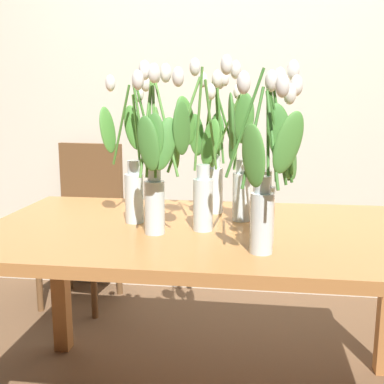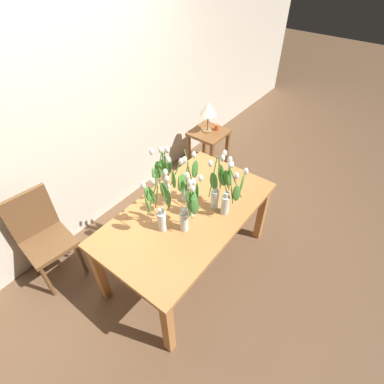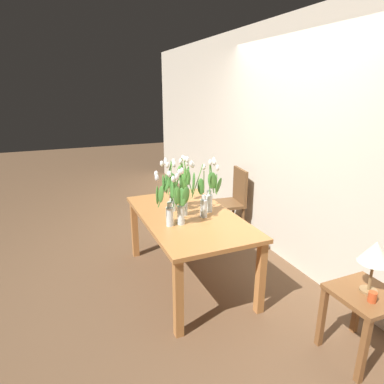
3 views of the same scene
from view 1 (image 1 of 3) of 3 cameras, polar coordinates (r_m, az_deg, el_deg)
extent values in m
cube|color=beige|center=(2.90, 4.74, 14.24)|extent=(9.00, 0.10, 2.70)
cube|color=#B7753D|center=(1.69, 1.94, -4.94)|extent=(1.60, 0.90, 0.04)
cube|color=#B7753D|center=(2.36, -15.55, -10.16)|extent=(0.07, 0.07, 0.70)
cylinder|color=silver|center=(1.60, -4.52, -1.88)|extent=(0.07, 0.07, 0.18)
cylinder|color=silver|center=(1.57, -4.58, 2.20)|extent=(0.04, 0.04, 0.05)
cylinder|color=silver|center=(1.60, -4.50, -2.93)|extent=(0.06, 0.06, 0.11)
cylinder|color=#56933D|center=(1.51, -4.57, 7.83)|extent=(0.03, 0.07, 0.32)
ellipsoid|color=white|center=(1.48, -4.59, 14.04)|extent=(0.04, 0.04, 0.06)
ellipsoid|color=#427F33|center=(1.48, -3.35, 5.82)|extent=(0.10, 0.08, 0.18)
cylinder|color=#56933D|center=(1.51, -5.58, 7.41)|extent=(0.03, 0.10, 0.29)
ellipsoid|color=white|center=(1.46, -6.52, 13.22)|extent=(0.04, 0.04, 0.06)
ellipsoid|color=#427F33|center=(1.46, -5.26, 5.82)|extent=(0.10, 0.05, 0.18)
cylinder|color=#56933D|center=(1.50, -3.10, 7.62)|extent=(0.09, 0.08, 0.30)
ellipsoid|color=white|center=(1.46, -1.68, 13.67)|extent=(0.04, 0.04, 0.06)
ellipsoid|color=#427F33|center=(1.49, -1.25, 7.69)|extent=(0.06, 0.08, 0.17)
cylinder|color=#56933D|center=(1.52, -5.19, 8.02)|extent=(0.02, 0.07, 0.33)
ellipsoid|color=white|center=(1.50, -5.72, 14.35)|extent=(0.04, 0.04, 0.06)
ellipsoid|color=#427F33|center=(1.48, -4.72, 6.20)|extent=(0.09, 0.04, 0.18)
cylinder|color=silver|center=(1.75, -6.95, -0.77)|extent=(0.07, 0.07, 0.18)
cylinder|color=silver|center=(1.73, -7.04, 2.96)|extent=(0.04, 0.04, 0.05)
cylinder|color=silver|center=(1.76, -6.93, -1.73)|extent=(0.06, 0.06, 0.11)
cylinder|color=#478433|center=(1.75, -6.67, 7.28)|extent=(0.02, 0.06, 0.26)
ellipsoid|color=white|center=(1.78, -6.42, 11.64)|extent=(0.04, 0.04, 0.06)
ellipsoid|color=#4C8E38|center=(1.80, -7.03, 7.70)|extent=(0.11, 0.05, 0.18)
cylinder|color=#478433|center=(1.69, -6.23, 7.77)|extent=(0.06, 0.04, 0.30)
ellipsoid|color=white|center=(1.67, -5.59, 12.93)|extent=(0.04, 0.04, 0.06)
ellipsoid|color=#4C8E38|center=(1.69, -4.49, 5.34)|extent=(0.06, 0.08, 0.17)
cylinder|color=#478433|center=(1.76, -8.52, 7.87)|extent=(0.09, 0.06, 0.29)
ellipsoid|color=white|center=(1.79, -9.79, 12.76)|extent=(0.04, 0.04, 0.06)
ellipsoid|color=#4C8E38|center=(1.77, -10.10, 7.36)|extent=(0.08, 0.08, 0.17)
cylinder|color=#478433|center=(1.71, -5.62, 8.27)|extent=(0.08, 0.01, 0.32)
ellipsoid|color=white|center=(1.70, -4.43, 13.84)|extent=(0.04, 0.04, 0.06)
ellipsoid|color=#4C8E38|center=(1.73, -4.09, 7.45)|extent=(0.04, 0.08, 0.17)
cylinder|color=silver|center=(1.51, 8.59, -2.71)|extent=(0.07, 0.07, 0.18)
cylinder|color=silver|center=(1.49, 8.72, 1.60)|extent=(0.04, 0.04, 0.05)
cylinder|color=silver|center=(1.52, 8.56, -3.81)|extent=(0.06, 0.06, 0.11)
cylinder|color=#3D752D|center=(1.41, 9.12, 6.95)|extent=(0.02, 0.10, 0.28)
ellipsoid|color=white|center=(1.36, 9.53, 13.04)|extent=(0.04, 0.04, 0.06)
ellipsoid|color=#427F33|center=(1.38, 10.47, 6.98)|extent=(0.10, 0.04, 0.18)
cylinder|color=#3D752D|center=(1.46, 6.33, 8.15)|extent=(0.12, 0.02, 0.33)
ellipsoid|color=white|center=(1.46, 4.18, 15.00)|extent=(0.04, 0.04, 0.06)
ellipsoid|color=#427F33|center=(1.43, 4.79, 8.48)|extent=(0.04, 0.08, 0.17)
cylinder|color=#3D752D|center=(1.46, 10.53, 7.70)|extent=(0.07, 0.02, 0.33)
ellipsoid|color=white|center=(1.46, 12.08, 14.12)|extent=(0.04, 0.04, 0.06)
ellipsoid|color=#427F33|center=(1.49, 12.18, 5.37)|extent=(0.05, 0.09, 0.18)
cylinder|color=#3D752D|center=(1.46, 9.73, 7.30)|extent=(0.04, 0.03, 0.31)
ellipsoid|color=white|center=(1.45, 10.51, 13.37)|extent=(0.04, 0.04, 0.06)
ellipsoid|color=#427F33|center=(1.47, 11.61, 4.72)|extent=(0.09, 0.07, 0.18)
cylinder|color=silver|center=(1.78, 5.98, -0.59)|extent=(0.07, 0.07, 0.18)
cylinder|color=silver|center=(1.76, 6.06, 3.09)|extent=(0.04, 0.04, 0.05)
cylinder|color=silver|center=(1.78, 5.96, -1.54)|extent=(0.06, 0.06, 0.11)
cylinder|color=#56933D|center=(1.68, 5.64, 8.45)|extent=(0.03, 0.11, 0.33)
ellipsoid|color=white|center=(1.63, 5.26, 14.42)|extent=(0.04, 0.04, 0.06)
ellipsoid|color=#427F33|center=(1.63, 6.26, 8.78)|extent=(0.08, 0.04, 0.17)
cylinder|color=#56933D|center=(1.77, 4.05, 7.51)|extent=(0.11, 0.06, 0.25)
ellipsoid|color=white|center=(1.80, 2.30, 11.96)|extent=(0.04, 0.04, 0.06)
ellipsoid|color=#427F33|center=(1.77, 2.41, 5.68)|extent=(0.05, 0.08, 0.17)
cylinder|color=silver|center=(1.41, 8.37, -3.74)|extent=(0.07, 0.07, 0.18)
cylinder|color=silver|center=(1.38, 8.50, 0.88)|extent=(0.04, 0.04, 0.05)
cylinder|color=silver|center=(1.41, 8.33, -4.92)|extent=(0.06, 0.06, 0.11)
cylinder|color=#3D752D|center=(1.39, 10.63, 6.60)|extent=(0.08, 0.05, 0.28)
ellipsoid|color=white|center=(1.41, 12.46, 12.40)|extent=(0.04, 0.04, 0.06)
ellipsoid|color=#4C8E38|center=(1.44, 11.44, 4.80)|extent=(0.06, 0.09, 0.18)
cylinder|color=#3D752D|center=(1.31, 7.33, 6.52)|extent=(0.06, 0.10, 0.28)
ellipsoid|color=white|center=(1.26, 6.22, 12.93)|extent=(0.04, 0.04, 0.06)
ellipsoid|color=#4C8E38|center=(1.27, 7.41, 4.34)|extent=(0.09, 0.06, 0.18)
cylinder|color=#3D752D|center=(1.38, 10.25, 6.07)|extent=(0.07, 0.02, 0.26)
ellipsoid|color=white|center=(1.38, 11.68, 11.48)|extent=(0.04, 0.04, 0.06)
ellipsoid|color=#4C8E38|center=(1.42, 11.52, 5.38)|extent=(0.06, 0.09, 0.18)
cylinder|color=#3D752D|center=(1.30, 9.65, 6.22)|extent=(0.04, 0.11, 0.26)
ellipsoid|color=white|center=(1.24, 10.83, 12.44)|extent=(0.04, 0.04, 0.06)
ellipsoid|color=#4C8E38|center=(1.27, 11.48, 5.85)|extent=(0.12, 0.05, 0.18)
cylinder|color=silver|center=(1.89, 2.61, 0.18)|extent=(0.07, 0.07, 0.18)
cylinder|color=silver|center=(1.87, 2.64, 3.63)|extent=(0.04, 0.04, 0.05)
cylinder|color=silver|center=(1.90, 2.60, -0.71)|extent=(0.06, 0.06, 0.11)
cylinder|color=#478433|center=(1.85, 3.40, 8.43)|extent=(0.04, 0.02, 0.32)
ellipsoid|color=white|center=(1.85, 3.94, 13.46)|extent=(0.04, 0.04, 0.06)
ellipsoid|color=#427F33|center=(1.87, 4.90, 8.04)|extent=(0.04, 0.09, 0.18)
cylinder|color=#478433|center=(1.89, 3.08, 8.35)|extent=(0.02, 0.05, 0.31)
ellipsoid|color=white|center=(1.90, 3.41, 13.13)|extent=(0.04, 0.04, 0.06)
ellipsoid|color=#427F33|center=(1.94, 2.87, 6.99)|extent=(0.08, 0.05, 0.17)
cylinder|color=#478433|center=(1.88, 4.21, 7.73)|extent=(0.09, 0.05, 0.27)
ellipsoid|color=white|center=(1.90, 5.55, 11.92)|extent=(0.04, 0.04, 0.06)
ellipsoid|color=#427F33|center=(1.93, 5.00, 6.35)|extent=(0.06, 0.11, 0.18)
cylinder|color=#478433|center=(1.90, 1.90, 8.50)|extent=(0.06, 0.07, 0.32)
ellipsoid|color=white|center=(1.94, 1.30, 13.33)|extent=(0.04, 0.04, 0.06)
ellipsoid|color=#427F33|center=(1.93, 0.54, 6.88)|extent=(0.08, 0.06, 0.18)
cylinder|color=silver|center=(1.63, 1.33, -1.56)|extent=(0.07, 0.07, 0.18)
cylinder|color=silver|center=(1.61, 1.35, 2.43)|extent=(0.04, 0.04, 0.05)
cylinder|color=silver|center=(1.64, 1.32, -2.59)|extent=(0.06, 0.06, 0.11)
cylinder|color=#56933D|center=(1.62, 0.77, 8.61)|extent=(0.04, 0.05, 0.35)
ellipsoid|color=white|center=(1.65, 0.35, 14.79)|extent=(0.04, 0.04, 0.06)
ellipsoid|color=#4C8E38|center=(1.65, -0.78, 8.57)|extent=(0.09, 0.07, 0.18)
cylinder|color=#56933D|center=(1.57, -0.99, 8.06)|extent=(0.11, 0.07, 0.31)
ellipsoid|color=white|center=(1.55, -3.18, 14.09)|extent=(0.04, 0.04, 0.06)
ellipsoid|color=#4C8E38|center=(1.53, -2.05, 5.67)|extent=(0.06, 0.12, 0.18)
cylinder|color=#56933D|center=(1.63, 2.28, 7.94)|extent=(0.04, 0.08, 0.31)
ellipsoid|color=white|center=(1.67, 3.05, 13.43)|extent=(0.04, 0.04, 0.06)
ellipsoid|color=#4C8E38|center=(1.69, 2.20, 5.97)|extent=(0.10, 0.05, 0.18)
cube|color=brown|center=(2.83, -13.46, -4.34)|extent=(0.45, 0.45, 0.04)
cylinder|color=brown|center=(2.69, -11.73, -10.39)|extent=(0.04, 0.04, 0.43)
cylinder|color=brown|center=(2.85, -17.94, -9.45)|extent=(0.04, 0.04, 0.43)
cylinder|color=brown|center=(2.97, -8.78, -8.15)|extent=(0.04, 0.04, 0.43)
cylinder|color=brown|center=(3.12, -14.55, -7.45)|extent=(0.04, 0.04, 0.43)
cube|color=brown|center=(2.94, -12.02, 1.26)|extent=(0.40, 0.09, 0.46)
camera|label=2|loc=(2.19, -74.66, 44.39)|focal=28.32mm
camera|label=3|loc=(2.82, 91.34, 15.82)|focal=30.69mm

